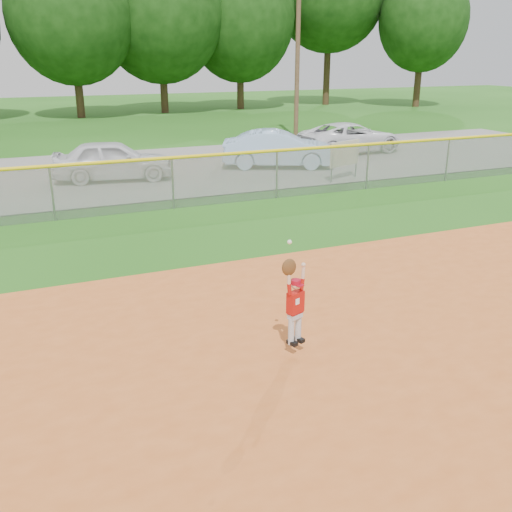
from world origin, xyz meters
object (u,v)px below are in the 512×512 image
Objects in this scene: sponsor_sign at (345,155)px; ballplayer at (294,301)px; car_white_b at (351,138)px; car_blue at (279,149)px; car_white_a at (113,160)px.

ballplayer is at bearing -124.35° from sponsor_sign.
sponsor_sign is 0.90× the size of ballplayer.
car_white_b is at bearing 55.82° from ballplayer.
car_white_b is at bearing -43.51° from car_blue.
car_blue is 3.27m from sponsor_sign.
car_blue is at bearing 111.24° from sponsor_sign.
car_white_a is 0.95× the size of car_blue.
sponsor_sign is at bearing -102.84° from car_white_a.
car_blue reaches higher than sponsor_sign.
car_blue is at bearing 110.14° from car_white_b.
ballplayer is (-10.65, -15.69, 0.19)m from car_white_b.
ballplayer is at bearing 142.44° from car_white_b.
ballplayer is at bearing 178.95° from car_blue.
sponsor_sign is at bearing 142.81° from car_white_b.
car_blue reaches higher than car_white_a.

